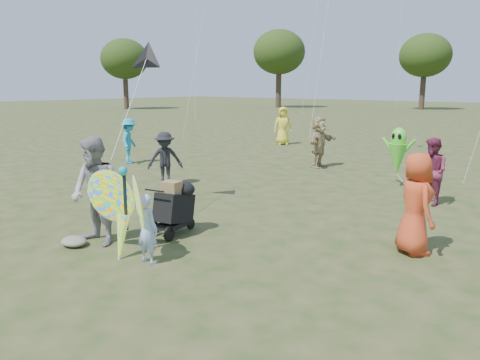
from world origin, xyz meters
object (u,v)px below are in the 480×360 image
(crowd_b, at_px, (165,159))
(crowd_g, at_px, (283,126))
(crowd_a, at_px, (416,204))
(butterfly_kite, at_px, (123,211))
(adult_man, at_px, (95,191))
(crowd_e, at_px, (432,172))
(crowd_d, at_px, (319,142))
(child_girl, at_px, (147,229))
(crowd_i, at_px, (129,141))
(alien_kite, at_px, (398,154))
(jogging_stroller, at_px, (176,204))

(crowd_b, bearing_deg, crowd_g, 56.25)
(crowd_a, relative_size, butterfly_kite, 1.01)
(adult_man, relative_size, crowd_e, 1.21)
(crowd_d, bearing_deg, crowd_g, 44.38)
(child_girl, height_order, crowd_g, crowd_g)
(crowd_a, relative_size, crowd_e, 1.08)
(adult_man, bearing_deg, crowd_g, 111.78)
(crowd_a, relative_size, crowd_i, 1.06)
(adult_man, xyz_separation_m, crowd_b, (-3.03, 4.33, -0.22))
(crowd_a, bearing_deg, crowd_i, 29.56)
(adult_man, xyz_separation_m, alien_kite, (2.34, 8.47, -0.04))
(crowd_i, bearing_deg, butterfly_kite, -164.65)
(crowd_g, bearing_deg, adult_man, -112.51)
(crowd_d, xyz_separation_m, crowd_g, (-4.74, 4.57, 0.02))
(child_girl, xyz_separation_m, butterfly_kite, (-0.56, -0.05, 0.21))
(crowd_a, distance_m, crowd_i, 12.09)
(child_girl, bearing_deg, adult_man, -4.39)
(crowd_i, xyz_separation_m, alien_kite, (9.40, 2.38, 0.12))
(crowd_d, bearing_deg, crowd_b, 159.21)
(adult_man, distance_m, crowd_b, 5.29)
(crowd_a, height_order, butterfly_kite, crowd_a)
(jogging_stroller, relative_size, alien_kite, 0.63)
(crowd_i, distance_m, jogging_stroller, 9.07)
(child_girl, relative_size, butterfly_kite, 0.66)
(alien_kite, bearing_deg, child_girl, -95.94)
(child_girl, distance_m, crowd_b, 6.24)
(crowd_a, xyz_separation_m, butterfly_kite, (-3.81, -3.36, -0.10))
(crowd_b, bearing_deg, child_girl, -93.20)
(child_girl, height_order, crowd_i, crowd_i)
(adult_man, height_order, crowd_i, adult_man)
(crowd_a, height_order, crowd_i, crowd_a)
(child_girl, height_order, crowd_e, crowd_e)
(child_girl, relative_size, adult_man, 0.59)
(crowd_d, bearing_deg, butterfly_kite, -170.38)
(crowd_i, distance_m, butterfly_kite, 10.06)
(child_girl, bearing_deg, jogging_stroller, -64.14)
(adult_man, xyz_separation_m, crowd_i, (-7.06, 6.10, -0.16))
(crowd_a, height_order, jogging_stroller, crowd_a)
(crowd_d, relative_size, jogging_stroller, 1.67)
(alien_kite, bearing_deg, crowd_a, -65.43)
(crowd_e, distance_m, jogging_stroller, 6.45)
(child_girl, xyz_separation_m, alien_kite, (0.88, 8.48, 0.38))
(crowd_b, height_order, jogging_stroller, crowd_b)
(crowd_b, xyz_separation_m, crowd_e, (6.82, 2.67, 0.04))
(crowd_g, distance_m, crowd_i, 8.48)
(adult_man, bearing_deg, butterfly_kite, -3.74)
(jogging_stroller, bearing_deg, crowd_g, 104.64)
(crowd_a, distance_m, crowd_e, 3.81)
(crowd_b, xyz_separation_m, crowd_g, (-2.81, 10.15, 0.14))
(child_girl, height_order, crowd_a, crowd_a)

